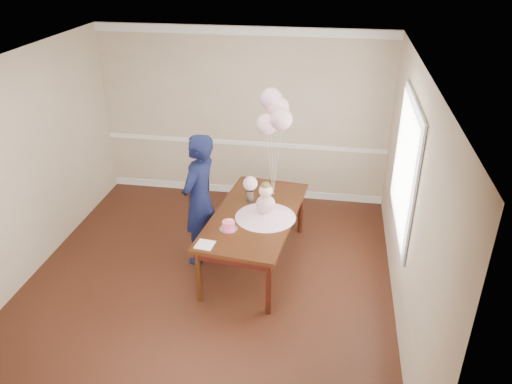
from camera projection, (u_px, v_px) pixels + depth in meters
name	position (u px, v px, depth m)	size (l,w,h in m)	color
floor	(207.00, 285.00, 6.18)	(4.50, 5.00, 0.00)	black
ceiling	(195.00, 66.00, 4.94)	(4.50, 5.00, 0.02)	white
wall_back	(243.00, 116.00, 7.75)	(4.50, 0.02, 2.70)	tan
wall_front	(107.00, 352.00, 3.37)	(4.50, 0.02, 2.70)	tan
wall_left	(17.00, 174.00, 5.88)	(0.02, 5.00, 2.70)	tan
wall_right	(410.00, 203.00, 5.23)	(0.02, 5.00, 2.70)	tan
chair_rail_trim	(243.00, 143.00, 7.95)	(4.50, 0.02, 0.07)	white
crown_molding	(242.00, 31.00, 7.15)	(4.50, 0.02, 0.12)	white
baseboard_trim	(244.00, 190.00, 8.33)	(4.50, 0.02, 0.12)	white
window_frame	(405.00, 166.00, 5.58)	(0.02, 1.66, 1.56)	silver
window_blinds	(404.00, 166.00, 5.59)	(0.01, 1.50, 1.40)	white
dining_table_top	(255.00, 215.00, 6.27)	(0.99, 1.99, 0.05)	black
table_apron	(255.00, 220.00, 6.30)	(0.89, 1.89, 0.10)	black
table_leg_fl	(199.00, 276.00, 5.76)	(0.07, 0.07, 0.69)	black
table_leg_fr	(268.00, 289.00, 5.56)	(0.07, 0.07, 0.69)	black
table_leg_bl	(245.00, 203.00, 7.32)	(0.07, 0.07, 0.69)	black
table_leg_br	(301.00, 211.00, 7.12)	(0.07, 0.07, 0.69)	black
baby_skirt	(265.00, 214.00, 6.16)	(0.75, 0.75, 0.10)	#FFBBD6
baby_torso	(266.00, 204.00, 6.10)	(0.24, 0.24, 0.24)	pink
baby_head	(266.00, 191.00, 6.01)	(0.17, 0.17, 0.17)	#FFD1AF
baby_hair	(266.00, 186.00, 5.98)	(0.12, 0.12, 0.12)	brown
cake_platter	(229.00, 229.00, 5.92)	(0.22, 0.22, 0.01)	silver
birthday_cake	(229.00, 225.00, 5.90)	(0.15, 0.15, 0.10)	#FF507A
cake_flower_a	(228.00, 220.00, 5.87)	(0.03, 0.03, 0.03)	white
cake_flower_b	(231.00, 220.00, 5.88)	(0.03, 0.03, 0.03)	silver
rose_vase_near	(250.00, 196.00, 6.51)	(0.10, 0.10, 0.16)	silver
roses_near	(250.00, 183.00, 6.43)	(0.19, 0.19, 0.19)	#FFD5DB
napkin	(205.00, 245.00, 5.62)	(0.20, 0.20, 0.01)	white
balloon_weight	(273.00, 194.00, 6.70)	(0.04, 0.04, 0.02)	#B8B9BD
balloon_a	(267.00, 124.00, 6.27)	(0.28, 0.28, 0.28)	#FFB4CB
balloon_b	(281.00, 119.00, 6.13)	(0.28, 0.28, 0.28)	#EEA8C4
balloon_c	(278.00, 107.00, 6.23)	(0.28, 0.28, 0.28)	#ECA7BF
balloon_d	(271.00, 99.00, 6.23)	(0.28, 0.28, 0.28)	#ECA7C8
balloon_ribbon_a	(270.00, 166.00, 6.52)	(0.00, 0.00, 0.83)	white
balloon_ribbon_b	(277.00, 164.00, 6.45)	(0.00, 0.00, 0.93)	silver
balloon_ribbon_c	(276.00, 158.00, 6.50)	(0.00, 0.00, 1.03)	silver
balloon_ribbon_d	(272.00, 154.00, 6.50)	(0.00, 0.00, 1.13)	white
dining_chair_seat	(209.00, 225.00, 6.68)	(0.39, 0.39, 0.04)	#351D0E
chair_leg_fl	(194.00, 243.00, 6.67)	(0.04, 0.04, 0.38)	#35140E
chair_leg_fr	(217.00, 246.00, 6.60)	(0.04, 0.04, 0.38)	black
chair_leg_bl	(202.00, 230.00, 6.94)	(0.04, 0.04, 0.38)	black
chair_leg_br	(224.00, 233.00, 6.88)	(0.04, 0.04, 0.38)	#3B1310
chair_back_post_l	(191.00, 212.00, 6.45)	(0.04, 0.04, 0.50)	black
chair_back_post_r	(199.00, 201.00, 6.73)	(0.04, 0.04, 0.50)	#391E0F
chair_slat_low	(196.00, 213.00, 6.64)	(0.03, 0.36, 0.04)	#3B1610
chair_slat_mid	(195.00, 204.00, 6.58)	(0.03, 0.36, 0.04)	#361E0E
chair_slat_top	(194.00, 194.00, 6.51)	(0.03, 0.36, 0.04)	#371E0F
woman	(200.00, 200.00, 6.29)	(0.64, 0.43, 1.76)	black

